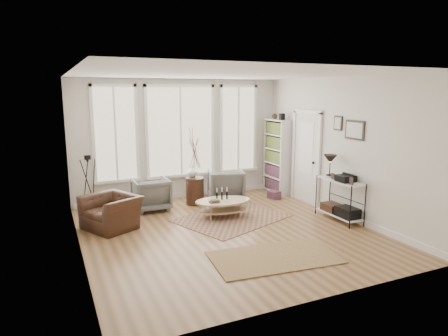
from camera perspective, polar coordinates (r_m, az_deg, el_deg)
name	(u,v)px	position (r m, az deg, el deg)	size (l,w,h in m)	color
room	(228,157)	(7.29, 0.56, 1.63)	(5.50, 5.54, 2.90)	#976E45
bay_window	(181,133)	(9.75, -6.20, 4.99)	(4.14, 0.12, 2.24)	tan
door	(306,155)	(9.58, 11.67, 1.79)	(0.09, 1.06, 2.22)	silver
bookcase	(277,156)	(10.41, 7.58, 1.71)	(0.31, 0.85, 2.06)	white
low_shelf	(339,196)	(8.47, 16.17, -3.81)	(0.38, 1.08, 1.30)	white
wall_art	(350,128)	(8.40, 17.58, 5.45)	(0.04, 0.88, 0.44)	black
rug_main	(232,218)	(8.38, 1.19, -7.15)	(2.14, 1.60, 0.01)	brown
rug_runner	(274,257)	(6.53, 7.20, -12.51)	(1.99, 1.11, 0.01)	brown
coffee_table	(223,204)	(8.36, -0.20, -5.16)	(1.22, 0.83, 0.54)	tan
armchair_left	(151,194)	(9.02, -10.39, -3.69)	(0.76, 0.78, 0.71)	slate
armchair_right	(226,185)	(9.62, 0.27, -2.44)	(0.82, 0.84, 0.76)	slate
side_table	(195,168)	(9.23, -4.22, -0.05)	(0.42, 0.42, 1.77)	#392216
vase	(192,171)	(9.36, -4.57, -0.48)	(0.24, 0.24, 0.26)	silver
accent_chair	(111,212)	(8.01, -15.80, -6.07)	(0.86, 0.98, 0.64)	#392216
tripod_camera	(89,187)	(9.03, -18.70, -2.58)	(0.45, 0.45, 1.27)	black
book_stack_near	(274,195)	(9.95, 7.16, -3.80)	(0.22, 0.28, 0.18)	maroon
book_stack_far	(276,196)	(9.89, 7.41, -4.02)	(0.17, 0.22, 0.14)	maroon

